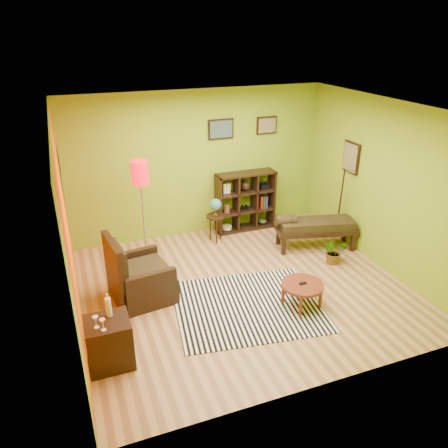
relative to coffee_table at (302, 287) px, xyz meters
name	(u,v)px	position (x,y,z in m)	size (l,w,h in m)	color
ground	(243,287)	(-0.61, 0.77, -0.33)	(5.00, 5.00, 0.00)	tan
room_shell	(239,181)	(-0.71, 0.79, 1.47)	(5.04, 4.54, 2.82)	#84AB1E
zebra_rug	(248,306)	(-0.75, 0.27, -0.32)	(2.14, 1.77, 0.01)	white
coffee_table	(302,287)	(0.00, 0.00, 0.00)	(0.62, 0.62, 0.40)	maroon
armchair	(138,280)	(-2.22, 1.06, -0.01)	(0.98, 0.98, 1.06)	black
side_cabinet	(109,342)	(-2.81, -0.24, -0.01)	(0.53, 0.49, 0.95)	black
floor_lamp	(141,183)	(-1.91, 1.99, 1.20)	(0.28, 0.28, 1.89)	silver
globe_table	(216,209)	(-0.46, 2.48, 0.33)	(0.36, 0.36, 0.87)	black
cube_shelf	(246,201)	(0.30, 2.80, 0.27)	(1.20, 0.35, 1.20)	black
bench	(314,226)	(1.15, 1.58, 0.11)	(1.56, 0.87, 0.69)	black
potted_plant	(334,254)	(1.19, 0.94, -0.15)	(0.41, 0.46, 0.36)	#26661E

